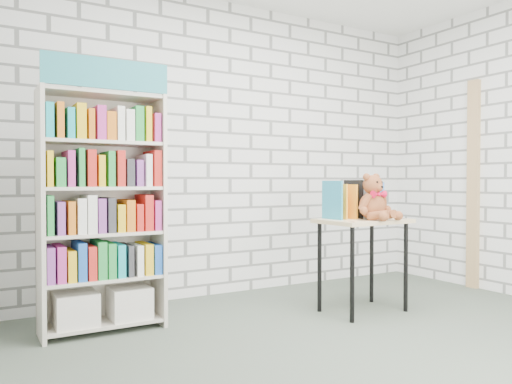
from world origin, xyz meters
TOP-DOWN VIEW (x-y plane):
  - ground at (0.00, 0.00)m, footprint 4.50×4.50m
  - room_shell at (0.00, 0.00)m, footprint 4.52×4.02m
  - bookshelf at (-1.37, 1.36)m, footprint 0.86×0.33m
  - display_table at (0.62, 0.81)m, footprint 0.73×0.52m
  - table_books at (0.62, 0.93)m, footprint 0.51×0.24m
  - teddy_bear at (0.64, 0.70)m, footprint 0.35×0.33m
  - door_trim at (2.23, 0.95)m, footprint 0.05×0.12m

SIDE VIEW (x-z plane):
  - ground at x=0.00m, z-range 0.00..0.00m
  - display_table at x=0.62m, z-range 0.28..1.04m
  - bookshelf at x=-1.37m, z-range -0.08..1.84m
  - table_books at x=0.62m, z-range 0.77..1.06m
  - teddy_bear at x=0.64m, z-range 0.73..1.11m
  - door_trim at x=2.23m, z-range 0.00..2.10m
  - room_shell at x=0.00m, z-range 0.38..3.19m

